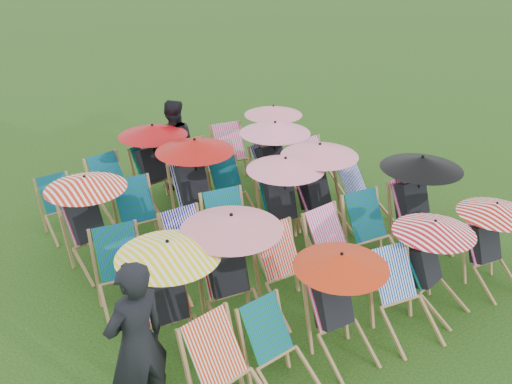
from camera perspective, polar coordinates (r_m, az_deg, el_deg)
ground at (r=8.35m, az=0.45°, el=-6.56°), size 100.00×100.00×0.00m
deckchair_0 at (r=5.72m, az=-2.24°, el=-18.24°), size 0.79×1.01×1.00m
deckchair_1 at (r=6.05m, az=2.64°, el=-15.90°), size 0.67×0.88×0.91m
deckchair_2 at (r=6.41m, az=8.46°, el=-11.08°), size 1.04×1.10×1.24m
deckchair_3 at (r=6.96m, az=14.75°, el=-10.22°), size 0.78×0.97×0.95m
deckchair_4 at (r=7.38m, az=17.41°, el=-6.94°), size 1.00×1.09×1.19m
deckchair_5 at (r=8.11m, az=22.59°, el=-4.82°), size 0.98×1.04×1.16m
deckchair_6 at (r=6.40m, az=-8.56°, el=-10.42°), size 1.15×1.22×1.37m
deckchair_7 at (r=6.72m, az=-2.40°, el=-7.85°), size 1.20×1.27×1.42m
deckchair_8 at (r=7.15m, az=3.36°, el=-8.06°), size 0.70×0.95×0.99m
deckchair_9 at (r=7.61m, az=8.50°, el=-6.02°), size 0.72×0.96×0.99m
deckchair_10 at (r=8.04m, az=11.97°, el=-4.36°), size 0.78×1.00×1.01m
deckchair_11 at (r=8.62m, az=16.06°, el=-0.94°), size 1.18×1.24×1.40m
deckchair_12 at (r=7.26m, az=-13.07°, el=-8.18°), size 0.81×1.02×1.00m
deckchair_13 at (r=7.59m, az=-6.20°, el=-6.08°), size 0.66×0.91×0.96m
deckchair_14 at (r=7.87m, az=-2.23°, el=-4.39°), size 0.83×1.04×1.03m
deckchair_15 at (r=8.36m, az=2.91°, el=-0.95°), size 1.14×1.22×1.35m
deckchair_16 at (r=8.77m, az=6.51°, el=0.47°), size 1.18×1.26×1.40m
deckchair_17 at (r=9.34m, az=10.69°, el=0.00°), size 0.79×0.98×0.95m
deckchair_18 at (r=8.17m, az=-16.22°, el=-2.82°), size 1.11×1.19×1.32m
deckchair_19 at (r=8.49m, az=-11.39°, el=-2.67°), size 0.74×0.97×1.00m
deckchair_20 at (r=8.85m, az=-5.98°, el=0.84°), size 1.21×1.28×1.44m
deckchair_21 at (r=9.23m, az=-2.27°, el=0.03°), size 0.65×0.88×0.92m
deckchair_22 at (r=9.63m, az=2.12°, el=3.02°), size 1.19×1.27×1.41m
deckchair_23 at (r=10.07m, az=6.44°, el=2.24°), size 0.64×0.88×0.94m
deckchair_24 at (r=9.28m, az=-18.82°, el=-1.53°), size 0.57×0.79×0.85m
deckchair_25 at (r=9.48m, az=-13.73°, el=0.20°), size 0.77×0.98×0.98m
deckchair_26 at (r=9.76m, az=-9.94°, el=2.81°), size 1.15×1.24×1.37m
deckchair_27 at (r=10.03m, az=-5.70°, el=2.15°), size 0.72×0.93×0.94m
deckchair_28 at (r=10.45m, az=-2.14°, el=3.54°), size 0.84×1.05×1.03m
deckchair_29 at (r=10.83m, az=1.75°, el=5.34°), size 1.09×1.16×1.29m
person_left at (r=5.63m, az=-11.84°, el=-14.56°), size 0.71×0.53×1.76m
person_rear at (r=10.27m, az=-8.27°, el=4.71°), size 1.00×0.95×1.64m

